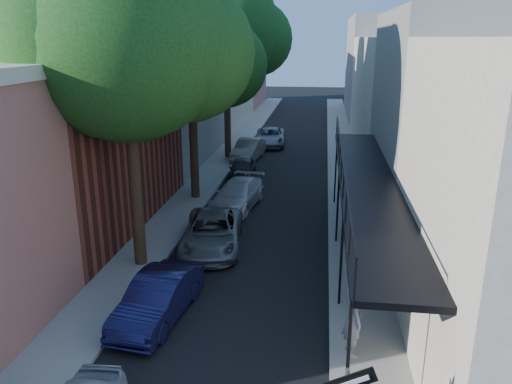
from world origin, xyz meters
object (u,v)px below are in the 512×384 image
(oak_far, at_px, (234,33))
(parked_car_f, at_px, (249,150))
(parked_car_c, at_px, (212,232))
(parked_car_g, at_px, (270,137))
(oak_mid, at_px, (199,58))
(parked_car_b, at_px, (158,298))
(pedestrian, at_px, (353,320))
(parked_car_e, at_px, (242,169))
(parked_car_d, at_px, (238,195))
(oak_near, at_px, (141,41))

(oak_far, height_order, parked_car_f, oak_far)
(parked_car_c, height_order, parked_car_g, parked_car_c)
(parked_car_c, bearing_deg, oak_mid, 99.05)
(parked_car_b, xyz_separation_m, parked_car_g, (0.61, 25.14, -0.00))
(parked_car_g, distance_m, pedestrian, 26.77)
(oak_mid, bearing_deg, parked_car_g, 81.51)
(oak_far, distance_m, parked_car_c, 17.21)
(parked_car_b, xyz_separation_m, parked_car_e, (-0.00, 15.37, -0.06))
(parked_car_b, xyz_separation_m, parked_car_d, (0.61, 10.29, -0.01))
(parked_car_g, bearing_deg, pedestrian, -83.44)
(parked_car_d, bearing_deg, parked_car_g, 97.76)
(parked_car_b, xyz_separation_m, pedestrian, (5.55, -1.16, 0.45))
(parked_car_c, xyz_separation_m, pedestrian, (5.10, -6.47, 0.45))
(oak_mid, xyz_separation_m, parked_car_f, (1.06, 8.66, -6.35))
(oak_mid, height_order, parked_car_d, oak_mid)
(parked_car_b, relative_size, parked_car_f, 0.95)
(oak_near, height_order, parked_car_f, oak_near)
(oak_near, relative_size, pedestrian, 5.72)
(oak_near, xyz_separation_m, parked_car_e, (1.36, 11.73, -7.26))
(parked_car_e, bearing_deg, parked_car_c, -90.37)
(oak_near, bearing_deg, parked_car_c, 42.70)
(parked_car_b, bearing_deg, oak_near, 117.19)
(parked_car_c, bearing_deg, parked_car_f, 85.69)
(parked_car_b, xyz_separation_m, parked_car_c, (0.44, 5.31, -0.00))
(pedestrian, bearing_deg, oak_far, -0.25)
(oak_far, bearing_deg, parked_car_d, -79.32)
(parked_car_d, distance_m, parked_car_e, 5.12)
(parked_car_c, distance_m, parked_car_e, 10.07)
(parked_car_b, bearing_deg, parked_car_c, 91.95)
(oak_far, distance_m, parked_car_f, 7.63)
(parked_car_d, bearing_deg, parked_car_e, 104.57)
(oak_far, xyz_separation_m, parked_car_b, (1.35, -20.65, -7.59))
(oak_mid, xyz_separation_m, parked_car_c, (1.86, -6.30, -6.39))
(oak_mid, relative_size, pedestrian, 5.11)
(parked_car_e, bearing_deg, parked_car_d, -86.10)
(oak_mid, xyz_separation_m, parked_car_d, (2.02, -1.33, -6.40))
(parked_car_c, xyz_separation_m, parked_car_e, (-0.45, 10.06, -0.05))
(oak_mid, height_order, oak_far, oak_far)
(parked_car_b, bearing_deg, pedestrian, -5.07)
(parked_car_c, relative_size, parked_car_g, 1.00)
(parked_car_g, bearing_deg, parked_car_b, -95.46)
(parked_car_c, relative_size, parked_car_e, 1.33)
(oak_far, distance_m, parked_car_d, 13.00)
(oak_mid, distance_m, parked_car_g, 15.10)
(parked_car_f, height_order, parked_car_g, parked_car_f)
(oak_far, relative_size, parked_car_e, 3.30)
(oak_near, height_order, oak_mid, oak_near)
(oak_near, bearing_deg, oak_far, 89.96)
(parked_car_b, height_order, parked_car_e, parked_car_b)
(oak_near, xyz_separation_m, parked_car_c, (1.81, 1.67, -7.21))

